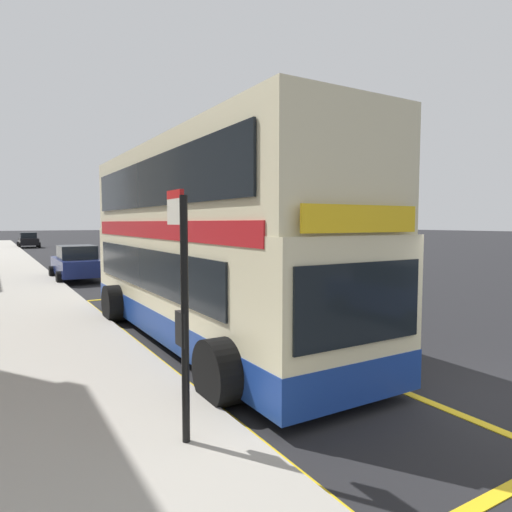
# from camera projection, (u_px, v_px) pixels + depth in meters

# --- Properties ---
(ground_plane) EXTENTS (260.00, 260.00, 0.00)m
(ground_plane) POSITION_uv_depth(u_px,v_px,m) (92.00, 258.00, 33.69)
(ground_plane) COLOR black
(double_decker_bus) EXTENTS (3.22, 10.10, 4.40)m
(double_decker_bus) POSITION_uv_depth(u_px,v_px,m) (203.00, 249.00, 10.17)
(double_decker_bus) COLOR beige
(double_decker_bus) RESTS_ON ground
(bus_bay_markings) EXTENTS (2.97, 13.66, 0.01)m
(bus_bay_markings) POSITION_uv_depth(u_px,v_px,m) (205.00, 340.00, 10.12)
(bus_bay_markings) COLOR gold
(bus_bay_markings) RESTS_ON ground
(bus_stop_sign) EXTENTS (0.09, 0.51, 2.91)m
(bus_stop_sign) POSITION_uv_depth(u_px,v_px,m) (182.00, 297.00, 5.11)
(bus_stop_sign) COLOR black
(bus_stop_sign) RESTS_ON pavement_near
(parked_car_grey_far) EXTENTS (2.09, 4.20, 1.62)m
(parked_car_grey_far) POSITION_uv_depth(u_px,v_px,m) (227.00, 257.00, 24.57)
(parked_car_grey_far) COLOR slate
(parked_car_grey_far) RESTS_ON ground
(parked_car_navy_across) EXTENTS (2.09, 4.20, 1.62)m
(parked_car_navy_across) POSITION_uv_depth(u_px,v_px,m) (77.00, 263.00, 20.61)
(parked_car_navy_across) COLOR navy
(parked_car_navy_across) RESTS_ON ground
(parked_car_black_ahead) EXTENTS (2.09, 4.20, 1.62)m
(parked_car_black_ahead) POSITION_uv_depth(u_px,v_px,m) (28.00, 240.00, 47.63)
(parked_car_black_ahead) COLOR black
(parked_car_black_ahead) RESTS_ON ground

